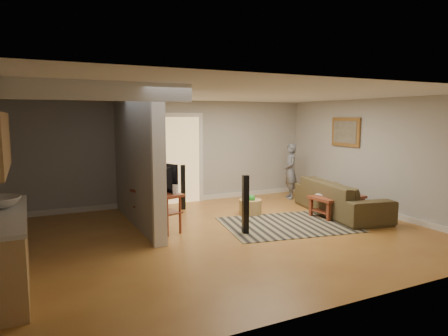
{
  "coord_description": "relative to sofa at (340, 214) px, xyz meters",
  "views": [
    {
      "loc": [
        -3.05,
        -6.21,
        2.09
      ],
      "look_at": [
        0.4,
        0.79,
        1.1
      ],
      "focal_mm": 32.0,
      "sensor_mm": 36.0,
      "label": 1
    }
  ],
  "objects": [
    {
      "name": "room_shell",
      "position": [
        -4.04,
        0.12,
        1.46
      ],
      "size": [
        7.54,
        6.02,
        2.52
      ],
      "color": "#B0AFA9",
      "rests_on": "ground"
    },
    {
      "name": "tv_console",
      "position": [
        -3.92,
        0.57,
        0.66
      ],
      "size": [
        0.78,
        1.23,
        0.99
      ],
      "rotation": [
        0.0,
        0.0,
        0.33
      ],
      "color": "maroon",
      "rests_on": "ground"
    },
    {
      "name": "ground",
      "position": [
        -2.98,
        -0.3,
        0.0
      ],
      "size": [
        7.5,
        7.5,
        0.0
      ],
      "primitive_type": "plane",
      "color": "#9B5A27",
      "rests_on": "ground"
    },
    {
      "name": "area_rug",
      "position": [
        -1.54,
        -0.23,
        0.01
      ],
      "size": [
        2.75,
        2.21,
        0.01
      ],
      "primitive_type": "cube",
      "rotation": [
        0.0,
        0.0,
        -0.18
      ],
      "color": "black",
      "rests_on": "ground"
    },
    {
      "name": "coffee_table",
      "position": [
        -0.16,
        -0.09,
        0.34
      ],
      "size": [
        1.15,
        0.71,
        0.66
      ],
      "rotation": [
        0.0,
        0.0,
        0.06
      ],
      "color": "maroon",
      "rests_on": "ground"
    },
    {
      "name": "speaker_left",
      "position": [
        -2.58,
        -0.38,
        0.53
      ],
      "size": [
        0.12,
        0.12,
        1.07
      ],
      "primitive_type": "cube",
      "rotation": [
        0.0,
        0.0,
        -0.18
      ],
      "color": "black",
      "rests_on": "ground"
    },
    {
      "name": "speaker_right",
      "position": [
        -2.91,
        1.94,
        0.51
      ],
      "size": [
        0.12,
        0.12,
        1.03
      ],
      "primitive_type": "cube",
      "rotation": [
        0.0,
        0.0,
        -0.23
      ],
      "color": "black",
      "rests_on": "ground"
    },
    {
      "name": "sofa",
      "position": [
        0.0,
        0.0,
        0.0
      ],
      "size": [
        1.42,
        2.63,
        0.73
      ],
      "primitive_type": "imported",
      "rotation": [
        0.0,
        0.0,
        1.39
      ],
      "color": "#4E4727",
      "rests_on": "ground"
    },
    {
      "name": "toddler",
      "position": [
        -3.58,
        2.25,
        0.0
      ],
      "size": [
        0.45,
        0.36,
        0.89
      ],
      "primitive_type": "imported",
      "rotation": [
        0.0,
        0.0,
        3.2
      ],
      "color": "#1E233F",
      "rests_on": "ground"
    },
    {
      "name": "toy_basket",
      "position": [
        -1.76,
        0.85,
        0.18
      ],
      "size": [
        0.49,
        0.49,
        0.44
      ],
      "color": "#A17946",
      "rests_on": "ground"
    },
    {
      "name": "child",
      "position": [
        0.02,
        1.89,
        0.0
      ],
      "size": [
        0.51,
        0.61,
        1.43
      ],
      "primitive_type": "imported",
      "rotation": [
        0.0,
        0.0,
        -1.94
      ],
      "color": "slate",
      "rests_on": "ground"
    }
  ]
}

